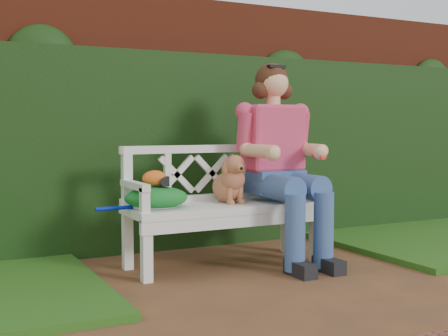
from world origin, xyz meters
name	(u,v)px	position (x,y,z in m)	size (l,w,h in m)	color
ground	(299,292)	(0.00, 0.00, 0.00)	(60.00, 60.00, 0.00)	#4D321F
brick_wall	(183,123)	(0.00, 1.90, 1.10)	(10.00, 0.30, 2.20)	maroon
ivy_hedge	(193,151)	(0.00, 1.68, 0.85)	(10.00, 0.18, 1.70)	#183A0D
garden_bench	(224,234)	(-0.09, 0.89, 0.24)	(1.58, 0.60, 0.48)	white
seated_woman	(277,158)	(0.36, 0.87, 0.81)	(0.69, 0.92, 1.63)	#F0547D
dog	(229,178)	(-0.04, 0.90, 0.67)	(0.25, 0.34, 0.38)	brown
tennis_racket	(150,206)	(-0.69, 0.89, 0.49)	(0.61, 0.26, 0.03)	white
green_bag	(156,197)	(-0.65, 0.87, 0.56)	(0.46, 0.36, 0.16)	green
camera_item	(162,181)	(-0.61, 0.86, 0.67)	(0.11, 0.08, 0.07)	black
baseball_glove	(155,178)	(-0.66, 0.87, 0.69)	(0.18, 0.13, 0.11)	#CF5A17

